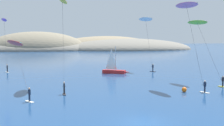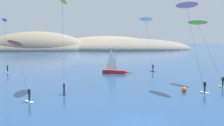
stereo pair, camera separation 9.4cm
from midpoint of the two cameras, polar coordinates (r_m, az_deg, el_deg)
name	(u,v)px [view 1 (the left image)]	position (r m, az deg, el deg)	size (l,w,h in m)	color
ground_plane	(143,123)	(25.50, 6.19, -11.96)	(600.00, 600.00, 0.00)	navy
headland_island	(82,50)	(171.56, -6.15, 2.69)	(134.71, 48.37, 21.73)	#84755B
sailboat_near	(115,70)	(58.71, 0.65, -1.50)	(5.71, 3.58, 5.70)	#B22323
kitesurfer_red	(15,46)	(38.89, -19.09, 3.24)	(4.94, 9.23, 7.25)	silver
kitesurfer_yellow	(63,6)	(42.74, -10.09, 11.35)	(1.60, 9.30, 13.55)	#2D2D33
kitesurfer_white	(146,24)	(64.09, 6.92, 7.96)	(2.98, 5.86, 12.12)	#2D2D33
kitesurfer_pink	(188,12)	(43.04, 15.08, 10.07)	(2.72, 7.74, 12.71)	silver
kitesurfer_lime	(199,28)	(49.11, 17.29, 6.87)	(3.46, 8.70, 10.44)	yellow
kitesurfer_purple	(4,24)	(66.90, -21.08, 7.43)	(2.86, 6.84, 11.79)	silver
marker_buoy	(184,90)	(40.06, 14.39, -5.25)	(0.70, 0.70, 0.70)	orange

